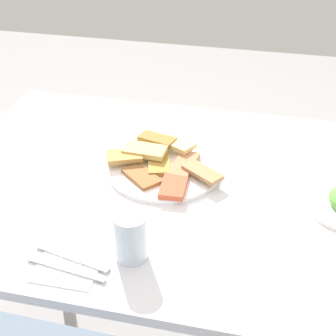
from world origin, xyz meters
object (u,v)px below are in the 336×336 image
pide_platter (163,166)px  fork (72,257)px  drinking_glass (131,237)px  paper_napkin (69,264)px  dining_table (170,204)px  spoon (66,269)px

pide_platter → fork: pide_platter is taller
drinking_glass → fork: size_ratio=0.60×
paper_napkin → fork: (0.00, -0.02, 0.00)m
dining_table → paper_napkin: 0.38m
pide_platter → fork: bearing=74.0°
dining_table → spoon: size_ratio=6.77×
pide_platter → drinking_glass: (-0.01, 0.34, 0.04)m
dining_table → drinking_glass: 0.31m
paper_napkin → fork: fork is taller
paper_napkin → pide_platter: bearing=-105.3°
drinking_glass → paper_napkin: 0.14m
dining_table → spoon: bearing=68.9°
paper_napkin → spoon: (0.00, 0.02, 0.00)m
pide_platter → paper_napkin: bearing=74.7°
spoon → pide_platter: bearing=-96.5°
pide_platter → spoon: (0.11, 0.41, -0.01)m
pide_platter → paper_napkin: size_ratio=2.50×
drinking_glass → spoon: drinking_glass is taller
dining_table → drinking_glass: bearing=86.0°
fork → pide_platter: bearing=-93.3°
fork → spoon: 0.04m
dining_table → fork: fork is taller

